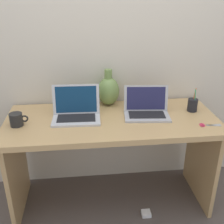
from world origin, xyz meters
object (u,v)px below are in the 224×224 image
Objects in this scene: laptop_left at (76,110)px; green_vase at (108,90)px; coffee_mug at (17,120)px; scissors at (206,125)px; laptop_right at (146,108)px; pen_cup at (193,105)px; power_brick at (146,214)px.

green_vase is (0.25, 0.22, 0.06)m from laptop_left.
coffee_mug reaches higher than scissors.
green_vase is (-0.26, 0.23, 0.06)m from laptop_right.
pen_cup is 2.57× the size of power_brick.
coffee_mug is at bearing 173.74° from scissors.
laptop_right reaches higher than pen_cup.
green_vase reaches higher than laptop_left.
coffee_mug is 1.29m from scissors.
green_vase is at bearing 25.25° from coffee_mug.
power_brick is at bearing -145.45° from pen_cup.
laptop_right is 2.74× the size of coffee_mug.
coffee_mug is 1.79× the size of power_brick.
power_brick is (0.50, -0.24, -0.80)m from laptop_left.
laptop_right is 0.36m from pen_cup.
coffee_mug is 0.70× the size of pen_cup.
laptop_right is at bearing 86.97° from power_brick.
coffee_mug is at bearing 170.45° from power_brick.
coffee_mug is (-0.66, -0.31, -0.07)m from green_vase.
laptop_left is at bearing 154.69° from power_brick.
green_vase is 4.11× the size of power_brick.
green_vase reaches higher than scissors.
laptop_left is 4.92× the size of power_brick.
pen_cup reaches higher than power_brick.
green_vase is 1.01m from power_brick.
laptop_left is 0.51m from laptop_right.
coffee_mug is at bearing -168.11° from laptop_left.
pen_cup is at bearing 3.97° from laptop_right.
laptop_left is at bearing 165.66° from scissors.
laptop_right is 0.35m from green_vase.
green_vase is 1.95× the size of scissors.
laptop_left is 2.74× the size of coffee_mug.
green_vase is at bearing 144.42° from scissors.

